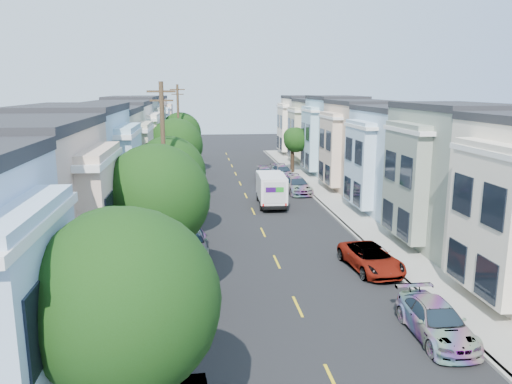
{
  "coord_description": "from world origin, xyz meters",
  "views": [
    {
      "loc": [
        -4.41,
        -26.82,
        9.82
      ],
      "look_at": [
        -0.1,
        9.18,
        2.2
      ],
      "focal_mm": 35.0,
      "sensor_mm": 36.0,
      "label": 1
    }
  ],
  "objects_px": {
    "tree_e": "(180,133)",
    "utility_pole_far": "(179,131)",
    "tree_b": "(154,198)",
    "lead_sedan": "(264,174)",
    "parked_right_b": "(371,258)",
    "parked_right_d": "(282,172)",
    "parked_left_b": "(189,300)",
    "fedex_truck": "(271,188)",
    "tree_a": "(121,303)",
    "tree_d": "(175,146)",
    "tree_c": "(167,173)",
    "utility_pole_near": "(164,170)",
    "parked_left_d": "(192,202)",
    "parked_right_c": "(297,185)",
    "parked_right_a": "(436,321)",
    "parked_left_c": "(191,242)",
    "tree_far_r": "(295,140)"
  },
  "relations": [
    {
      "from": "tree_e",
      "to": "utility_pole_far",
      "type": "bearing_deg",
      "value": -89.97
    },
    {
      "from": "tree_e",
      "to": "utility_pole_far",
      "type": "xyz_separation_m",
      "value": [
        0.0,
        -2.88,
        0.44
      ]
    },
    {
      "from": "tree_b",
      "to": "lead_sedan",
      "type": "distance_m",
      "value": 32.49
    },
    {
      "from": "parked_right_b",
      "to": "parked_right_d",
      "type": "distance_m",
      "value": 28.46
    },
    {
      "from": "parked_left_b",
      "to": "parked_right_b",
      "type": "xyz_separation_m",
      "value": [
        9.8,
        4.17,
        0.06
      ]
    },
    {
      "from": "tree_e",
      "to": "fedex_truck",
      "type": "relative_size",
      "value": 1.24
    },
    {
      "from": "tree_a",
      "to": "utility_pole_far",
      "type": "distance_m",
      "value": 43.35
    },
    {
      "from": "lead_sedan",
      "to": "tree_d",
      "type": "bearing_deg",
      "value": -128.97
    },
    {
      "from": "tree_e",
      "to": "fedex_truck",
      "type": "distance_m",
      "value": 19.04
    },
    {
      "from": "tree_c",
      "to": "parked_right_b",
      "type": "distance_m",
      "value": 13.66
    },
    {
      "from": "utility_pole_near",
      "to": "tree_b",
      "type": "bearing_deg",
      "value": -90.02
    },
    {
      "from": "lead_sedan",
      "to": "parked_left_d",
      "type": "bearing_deg",
      "value": -115.11
    },
    {
      "from": "lead_sedan",
      "to": "parked_right_c",
      "type": "bearing_deg",
      "value": -66.03
    },
    {
      "from": "fedex_truck",
      "to": "parked_right_b",
      "type": "bearing_deg",
      "value": -75.92
    },
    {
      "from": "parked_left_b",
      "to": "parked_left_d",
      "type": "height_order",
      "value": "parked_left_d"
    },
    {
      "from": "parked_left_b",
      "to": "parked_right_a",
      "type": "bearing_deg",
      "value": -17.3
    },
    {
      "from": "parked_right_c",
      "to": "parked_right_b",
      "type": "bearing_deg",
      "value": -95.13
    },
    {
      "from": "tree_b",
      "to": "parked_left_c",
      "type": "height_order",
      "value": "tree_b"
    },
    {
      "from": "parked_right_a",
      "to": "parked_right_c",
      "type": "distance_m",
      "value": 28.06
    },
    {
      "from": "tree_c",
      "to": "parked_left_d",
      "type": "height_order",
      "value": "tree_c"
    },
    {
      "from": "tree_c",
      "to": "tree_d",
      "type": "distance_m",
      "value": 11.66
    },
    {
      "from": "tree_b",
      "to": "parked_right_d",
      "type": "height_order",
      "value": "tree_b"
    },
    {
      "from": "tree_b",
      "to": "parked_right_d",
      "type": "xyz_separation_m",
      "value": [
        11.2,
        31.96,
        -4.43
      ]
    },
    {
      "from": "parked_right_c",
      "to": "parked_right_d",
      "type": "relative_size",
      "value": 1.09
    },
    {
      "from": "parked_right_d",
      "to": "parked_right_c",
      "type": "bearing_deg",
      "value": -94.55
    },
    {
      "from": "tree_a",
      "to": "utility_pole_far",
      "type": "bearing_deg",
      "value": 90.0
    },
    {
      "from": "tree_a",
      "to": "fedex_truck",
      "type": "distance_m",
      "value": 30.53
    },
    {
      "from": "tree_far_r",
      "to": "fedex_truck",
      "type": "xyz_separation_m",
      "value": [
        -5.14,
        -15.75,
        -2.32
      ]
    },
    {
      "from": "parked_left_c",
      "to": "utility_pole_far",
      "type": "bearing_deg",
      "value": 90.89
    },
    {
      "from": "utility_pole_far",
      "to": "parked_right_d",
      "type": "xyz_separation_m",
      "value": [
        11.2,
        -1.43,
        -4.47
      ]
    },
    {
      "from": "tree_b",
      "to": "parked_right_c",
      "type": "xyz_separation_m",
      "value": [
        11.2,
        24.01,
        -4.37
      ]
    },
    {
      "from": "parked_left_d",
      "to": "parked_right_d",
      "type": "distance_m",
      "value": 16.67
    },
    {
      "from": "utility_pole_far",
      "to": "parked_left_d",
      "type": "xyz_separation_m",
      "value": [
        1.4,
        -14.91,
        -4.44
      ]
    },
    {
      "from": "tree_b",
      "to": "parked_right_c",
      "type": "relative_size",
      "value": 1.51
    },
    {
      "from": "parked_left_b",
      "to": "parked_left_d",
      "type": "bearing_deg",
      "value": 91.75
    },
    {
      "from": "tree_c",
      "to": "tree_b",
      "type": "bearing_deg",
      "value": -90.0
    },
    {
      "from": "parked_left_b",
      "to": "tree_d",
      "type": "bearing_deg",
      "value": 95.29
    },
    {
      "from": "tree_far_r",
      "to": "parked_right_c",
      "type": "distance_m",
      "value": 11.65
    },
    {
      "from": "tree_far_r",
      "to": "parked_left_b",
      "type": "xyz_separation_m",
      "value": [
        -11.79,
        -35.72,
        -3.22
      ]
    },
    {
      "from": "parked_left_b",
      "to": "tree_b",
      "type": "bearing_deg",
      "value": 156.37
    },
    {
      "from": "parked_left_b",
      "to": "parked_right_a",
      "type": "height_order",
      "value": "parked_right_a"
    },
    {
      "from": "tree_c",
      "to": "utility_pole_far",
      "type": "bearing_deg",
      "value": 90.0
    },
    {
      "from": "tree_b",
      "to": "tree_far_r",
      "type": "distance_m",
      "value": 37.48
    },
    {
      "from": "fedex_truck",
      "to": "parked_right_c",
      "type": "height_order",
      "value": "fedex_truck"
    },
    {
      "from": "parked_right_a",
      "to": "parked_right_b",
      "type": "relative_size",
      "value": 0.95
    },
    {
      "from": "utility_pole_far",
      "to": "parked_left_b",
      "type": "bearing_deg",
      "value": -87.65
    },
    {
      "from": "utility_pole_far",
      "to": "lead_sedan",
      "type": "bearing_deg",
      "value": -15.45
    },
    {
      "from": "tree_a",
      "to": "tree_d",
      "type": "height_order",
      "value": "tree_d"
    },
    {
      "from": "parked_left_d",
      "to": "parked_left_b",
      "type": "bearing_deg",
      "value": -90.49
    },
    {
      "from": "tree_far_r",
      "to": "utility_pole_near",
      "type": "relative_size",
      "value": 0.53
    }
  ]
}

